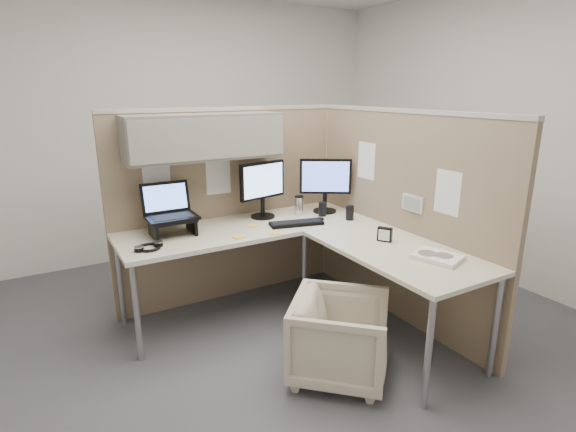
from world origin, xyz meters
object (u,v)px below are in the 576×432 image
monitor_left (262,185)px  keyboard (296,223)px  office_chair (340,334)px  desk (299,241)px

monitor_left → keyboard: bearing=-80.3°
office_chair → monitor_left: 1.43m
office_chair → keyboard: bearing=29.3°
monitor_left → keyboard: size_ratio=1.10×
office_chair → keyboard: (0.23, 0.92, 0.45)m
monitor_left → desk: bearing=-100.9°
office_chair → monitor_left: size_ratio=1.27×
desk → keyboard: size_ratio=4.74×
desk → monitor_left: bearing=91.6°
office_chair → desk: bearing=34.0°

